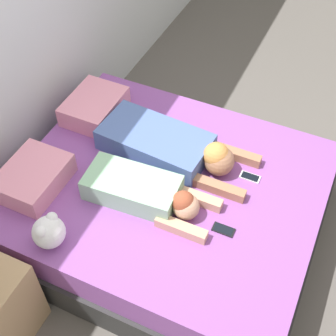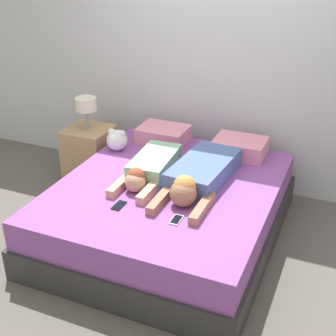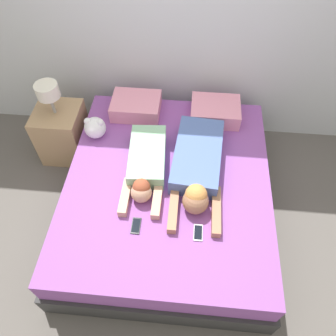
# 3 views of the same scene
# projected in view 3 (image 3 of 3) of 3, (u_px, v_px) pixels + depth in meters

# --- Properties ---
(ground_plane) EXTENTS (12.00, 12.00, 0.00)m
(ground_plane) POSITION_uv_depth(u_px,v_px,m) (168.00, 209.00, 3.25)
(ground_plane) COLOR #5B5651
(wall_back) EXTENTS (12.00, 0.06, 2.60)m
(wall_back) POSITION_uv_depth(u_px,v_px,m) (180.00, 20.00, 2.95)
(wall_back) COLOR silver
(wall_back) RESTS_ON ground_plane
(bed) EXTENTS (1.82, 2.11, 0.52)m
(bed) POSITION_uv_depth(u_px,v_px,m) (168.00, 195.00, 3.04)
(bed) COLOR #2D2D2D
(bed) RESTS_ON ground_plane
(pillow_head_left) EXTENTS (0.48, 0.37, 0.16)m
(pillow_head_left) POSITION_uv_depth(u_px,v_px,m) (136.00, 106.00, 3.29)
(pillow_head_left) COLOR pink
(pillow_head_left) RESTS_ON bed
(pillow_head_right) EXTENTS (0.48, 0.37, 0.16)m
(pillow_head_right) POSITION_uv_depth(u_px,v_px,m) (215.00, 111.00, 3.24)
(pillow_head_right) COLOR pink
(pillow_head_right) RESTS_ON bed
(person_left) EXTENTS (0.35, 0.90, 0.20)m
(person_left) POSITION_uv_depth(u_px,v_px,m) (146.00, 166.00, 2.82)
(person_left) COLOR #8CBF99
(person_left) RESTS_ON bed
(person_right) EXTENTS (0.46, 1.14, 0.24)m
(person_right) POSITION_uv_depth(u_px,v_px,m) (197.00, 167.00, 2.80)
(person_right) COLOR #4C66A5
(person_right) RESTS_ON bed
(cell_phone_left) EXTENTS (0.07, 0.14, 0.01)m
(cell_phone_left) POSITION_uv_depth(u_px,v_px,m) (136.00, 226.00, 2.55)
(cell_phone_left) COLOR black
(cell_phone_left) RESTS_ON bed
(cell_phone_right) EXTENTS (0.07, 0.14, 0.01)m
(cell_phone_right) POSITION_uv_depth(u_px,v_px,m) (198.00, 233.00, 2.52)
(cell_phone_right) COLOR silver
(cell_phone_right) RESTS_ON bed
(plush_toy) EXTENTS (0.20, 0.20, 0.21)m
(plush_toy) POSITION_uv_depth(u_px,v_px,m) (95.00, 127.00, 3.07)
(plush_toy) COLOR white
(plush_toy) RESTS_ON bed
(nightstand) EXTENTS (0.46, 0.46, 0.93)m
(nightstand) POSITION_uv_depth(u_px,v_px,m) (62.00, 131.00, 3.45)
(nightstand) COLOR tan
(nightstand) RESTS_ON ground_plane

